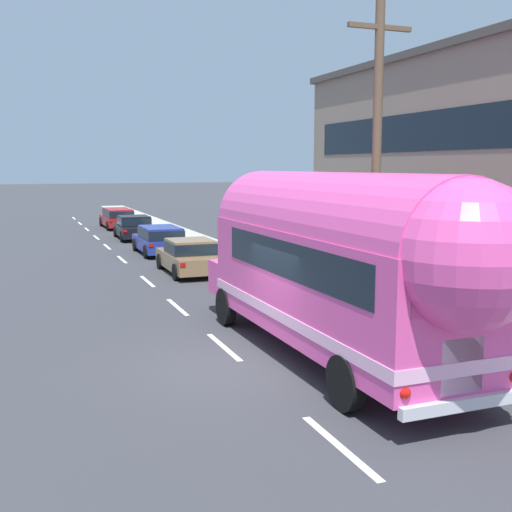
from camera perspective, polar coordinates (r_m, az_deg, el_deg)
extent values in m
plane|color=#38383D|center=(13.78, -0.97, -9.85)|extent=(300.00, 300.00, 0.00)
cube|color=silver|center=(10.16, 7.54, -16.63)|extent=(0.14, 2.40, 0.01)
cube|color=silver|center=(15.15, -2.94, -8.17)|extent=(0.14, 2.40, 0.01)
cube|color=silver|center=(19.42, -7.11, -4.58)|extent=(0.14, 2.40, 0.01)
cube|color=silver|center=(23.86, -9.77, -2.26)|extent=(0.14, 2.40, 0.01)
cube|color=silver|center=(29.66, -12.00, -0.30)|extent=(0.14, 2.40, 0.01)
cube|color=silver|center=(34.55, -13.29, 0.83)|extent=(0.14, 2.40, 0.01)
cube|color=silver|center=(39.18, -14.20, 1.63)|extent=(0.14, 2.40, 0.01)
cube|color=silver|center=(44.50, -15.02, 2.35)|extent=(0.14, 2.40, 0.01)
cube|color=silver|center=(49.21, -15.60, 2.85)|extent=(0.14, 2.40, 0.01)
cube|color=silver|center=(54.29, -16.11, 3.30)|extent=(0.14, 2.40, 0.01)
cube|color=silver|center=(26.04, -2.04, -1.28)|extent=(0.12, 80.00, 0.01)
cube|color=#ADA89E|center=(24.59, 2.00, -1.67)|extent=(2.30, 90.00, 0.15)
cube|color=black|center=(19.81, 15.93, 0.70)|extent=(0.08, 14.84, 1.20)
cube|color=black|center=(19.69, 16.33, 10.85)|extent=(0.08, 14.84, 1.20)
cylinder|color=brown|center=(16.74, 10.80, 7.97)|extent=(0.24, 0.24, 8.50)
cube|color=brown|center=(17.10, 11.12, 19.61)|extent=(1.80, 0.12, 0.12)
cube|color=#EA4C9E|center=(13.81, 6.99, -2.37)|extent=(2.58, 8.53, 2.30)
cylinder|color=#EA4C9E|center=(13.65, 7.07, 2.38)|extent=(2.53, 8.43, 2.45)
sphere|color=#EA4C9E|center=(10.18, 18.40, 0.09)|extent=(2.40, 2.40, 2.40)
cube|color=#EA4C9E|center=(18.32, -0.34, -1.87)|extent=(2.27, 1.32, 0.95)
cube|color=#F4B2D6|center=(13.94, 6.95, -5.00)|extent=(2.62, 8.57, 0.24)
cube|color=black|center=(13.45, 7.64, -0.07)|extent=(2.60, 6.73, 0.76)
cube|color=black|center=(10.25, 18.31, -2.68)|extent=(2.00, 0.10, 0.84)
cube|color=#F4B2D6|center=(10.54, 18.04, -9.38)|extent=(0.80, 0.07, 0.90)
cube|color=silver|center=(10.67, 18.21, -12.59)|extent=(2.34, 0.16, 0.20)
sphere|color=red|center=(10.02, 13.25, -11.93)|extent=(0.20, 0.20, 0.20)
cube|color=black|center=(17.58, 0.36, 2.07)|extent=(2.14, 0.12, 0.96)
cube|color=silver|center=(18.98, -1.09, -1.90)|extent=(0.90, 0.11, 0.56)
cylinder|color=black|center=(17.07, -2.75, -4.58)|extent=(0.27, 1.00, 1.00)
cylinder|color=black|center=(17.94, 4.37, -3.98)|extent=(0.27, 1.00, 1.00)
cylinder|color=black|center=(11.33, 8.06, -11.28)|extent=(0.27, 1.00, 1.00)
cylinder|color=black|center=(12.60, 17.50, -9.58)|extent=(0.27, 1.00, 1.00)
cube|color=olive|center=(25.38, -6.00, -0.39)|extent=(1.90, 4.29, 0.60)
cube|color=olive|center=(25.18, -5.94, 0.87)|extent=(1.68, 1.94, 0.55)
cube|color=black|center=(25.19, -5.94, 0.80)|extent=(1.74, 1.98, 0.43)
cube|color=red|center=(23.10, -6.62, -0.79)|extent=(0.20, 0.04, 0.14)
cube|color=red|center=(23.53, -2.76, -0.58)|extent=(0.20, 0.04, 0.14)
cylinder|color=black|center=(26.60, -8.64, -0.48)|extent=(0.20, 0.64, 0.64)
cylinder|color=black|center=(27.02, -4.92, -0.29)|extent=(0.20, 0.64, 0.64)
cylinder|color=black|center=(23.82, -7.21, -1.45)|extent=(0.20, 0.64, 0.64)
cylinder|color=black|center=(24.29, -3.09, -1.21)|extent=(0.20, 0.64, 0.64)
cube|color=navy|center=(31.21, -8.78, 1.15)|extent=(1.87, 4.21, 0.60)
cube|color=navy|center=(30.69, -8.61, 2.11)|extent=(1.66, 2.76, 0.55)
cube|color=black|center=(30.69, -8.61, 2.06)|extent=(1.72, 2.80, 0.43)
cube|color=red|center=(28.97, -9.46, 0.96)|extent=(0.20, 0.04, 0.14)
cube|color=red|center=(29.34, -6.36, 1.11)|extent=(0.20, 0.04, 0.14)
cylinder|color=black|center=(32.43, -10.83, 1.00)|extent=(0.20, 0.64, 0.64)
cylinder|color=black|center=(32.79, -7.77, 1.15)|extent=(0.20, 0.64, 0.64)
cylinder|color=black|center=(29.70, -9.87, 0.38)|extent=(0.20, 0.64, 0.64)
cylinder|color=black|center=(30.08, -6.55, 0.55)|extent=(0.20, 0.64, 0.64)
cube|color=black|center=(37.91, -10.95, 2.31)|extent=(1.95, 4.39, 0.60)
cube|color=black|center=(37.73, -10.95, 3.16)|extent=(1.70, 2.04, 0.55)
cube|color=black|center=(37.73, -10.95, 3.12)|extent=(1.76, 2.08, 0.43)
cube|color=red|center=(35.62, -11.71, 2.22)|extent=(0.20, 0.04, 0.14)
cube|color=red|center=(35.87, -9.15, 2.32)|extent=(0.20, 0.04, 0.14)
cylinder|color=black|center=(39.26, -12.56, 2.17)|extent=(0.21, 0.64, 0.64)
cylinder|color=black|center=(39.51, -9.99, 2.27)|extent=(0.21, 0.64, 0.64)
cylinder|color=black|center=(36.35, -11.98, 1.72)|extent=(0.21, 0.64, 0.64)
cylinder|color=black|center=(36.62, -9.22, 1.84)|extent=(0.21, 0.64, 0.64)
cube|color=#A5191E|center=(44.88, -12.43, 3.15)|extent=(1.82, 4.80, 0.60)
cube|color=#A5191E|center=(44.37, -12.36, 3.84)|extent=(1.61, 3.35, 0.55)
cube|color=black|center=(44.37, -12.36, 3.80)|extent=(1.67, 3.39, 0.43)
cube|color=red|center=(42.39, -12.96, 3.09)|extent=(0.20, 0.04, 0.14)
cube|color=red|center=(42.64, -10.91, 3.18)|extent=(0.20, 0.04, 0.14)
cylinder|color=black|center=(46.45, -13.79, 3.02)|extent=(0.20, 0.64, 0.64)
cylinder|color=black|center=(46.70, -11.71, 3.11)|extent=(0.20, 0.64, 0.64)
cylinder|color=black|center=(43.11, -13.19, 2.66)|extent=(0.20, 0.64, 0.64)
cylinder|color=black|center=(43.38, -10.96, 2.76)|extent=(0.20, 0.64, 0.64)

